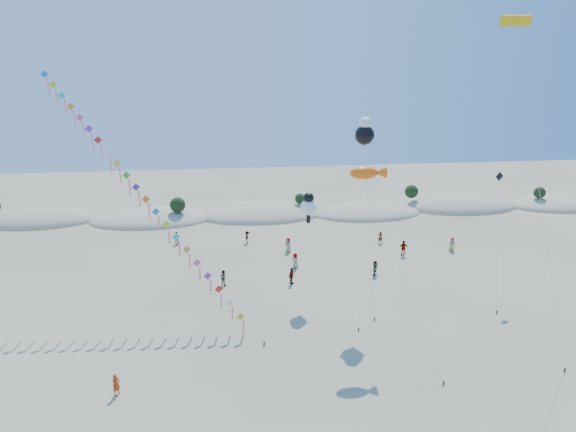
# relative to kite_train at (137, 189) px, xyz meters

# --- Properties ---
(ground) EXTENTS (160.00, 160.00, 0.00)m
(ground) POSITION_rel_kite_train_xyz_m (12.49, -18.21, -11.17)
(ground) COLOR #83765A
(ground) RESTS_ON ground
(dune_ridge) EXTENTS (145.30, 11.49, 5.57)m
(dune_ridge) POSITION_rel_kite_train_xyz_m (13.55, 26.92, -11.06)
(dune_ridge) COLOR tan
(dune_ridge) RESTS_ON ground
(kite_train) EXTENTS (19.87, 15.83, 21.48)m
(kite_train) POSITION_rel_kite_train_xyz_m (0.00, 0.00, 0.00)
(kite_train) COLOR #3F2D1E
(kite_train) RESTS_ON ground
(fish_kite) EXTENTS (5.15, 9.45, 13.95)m
(fish_kite) POSITION_rel_kite_train_xyz_m (18.98, -6.01, 2.23)
(fish_kite) COLOR #3F2D1E
(fish_kite) RESTS_ON ground
(cartoon_kite_low) EXTENTS (3.95, 8.72, 10.18)m
(cartoon_kite_low) POSITION_rel_kite_train_xyz_m (15.38, 0.77, -2.24)
(cartoon_kite_low) COLOR #3F2D1E
(cartoon_kite_low) RESTS_ON ground
(cartoon_kite_high) EXTENTS (2.00, 6.26, 17.21)m
(cartoon_kite_high) POSITION_rel_kite_train_xyz_m (20.18, -0.26, 4.62)
(cartoon_kite_high) COLOR #3F2D1E
(cartoon_kite_high) RESTS_ON ground
(parafoil_kite) EXTENTS (3.05, 10.04, 25.23)m
(parafoil_kite) POSITION_rel_kite_train_xyz_m (30.31, -5.21, 13.11)
(parafoil_kite) COLOR #3F2D1E
(parafoil_kite) RESTS_ON ground
(dark_kite) EXTENTS (2.67, 6.24, 11.80)m
(dark_kite) POSITION_rel_kite_train_xyz_m (33.26, -1.46, -3.09)
(dark_kite) COLOR #3F2D1E
(dark_kite) RESTS_ON ground
(flyer_foreground) EXTENTS (0.66, 0.69, 1.59)m
(flyer_foreground) POSITION_rel_kite_train_xyz_m (-0.06, -13.22, -10.38)
(flyer_foreground) COLOR red
(flyer_foreground) RESTS_ON ground
(beachgoers) EXTENTS (34.31, 14.09, 1.87)m
(beachgoers) POSITION_rel_kite_train_xyz_m (17.43, 8.51, -10.33)
(beachgoers) COLOR slate
(beachgoers) RESTS_ON ground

